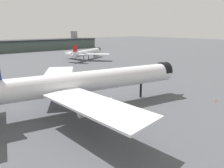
# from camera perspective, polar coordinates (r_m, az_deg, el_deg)

# --- Properties ---
(ground) EXTENTS (900.00, 900.00, 0.00)m
(ground) POSITION_cam_1_polar(r_m,az_deg,el_deg) (60.30, -2.79, -7.01)
(ground) COLOR #4C4F54
(airliner_near_gate) EXTENTS (68.66, 62.13, 17.92)m
(airliner_near_gate) POSITION_cam_1_polar(r_m,az_deg,el_deg) (59.34, -7.53, 0.54)
(airliner_near_gate) COLOR white
(airliner_near_gate) RESTS_ON ground
(airliner_far_taxiway) EXTENTS (40.07, 36.05, 12.11)m
(airliner_far_taxiway) POSITION_cam_1_polar(r_m,az_deg,el_deg) (159.09, -7.16, 8.93)
(airliner_far_taxiway) COLOR silver
(airliner_far_taxiway) RESTS_ON ground
(terminal_building) EXTENTS (181.00, 31.44, 20.67)m
(terminal_building) POSITION_cam_1_polar(r_m,az_deg,el_deg) (240.25, -24.69, 10.00)
(terminal_building) COLOR #475651
(terminal_building) RESTS_ON ground
(baggage_tug_wing) EXTENTS (3.23, 1.94, 1.85)m
(baggage_tug_wing) POSITION_cam_1_polar(r_m,az_deg,el_deg) (97.40, -17.63, 1.62)
(baggage_tug_wing) COLOR black
(baggage_tug_wing) RESTS_ON ground
(traffic_cone_near_nose) EXTENTS (0.55, 0.55, 0.68)m
(traffic_cone_near_nose) POSITION_cam_1_polar(r_m,az_deg,el_deg) (74.04, 27.57, -4.21)
(traffic_cone_near_nose) COLOR #F2600C
(traffic_cone_near_nose) RESTS_ON ground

